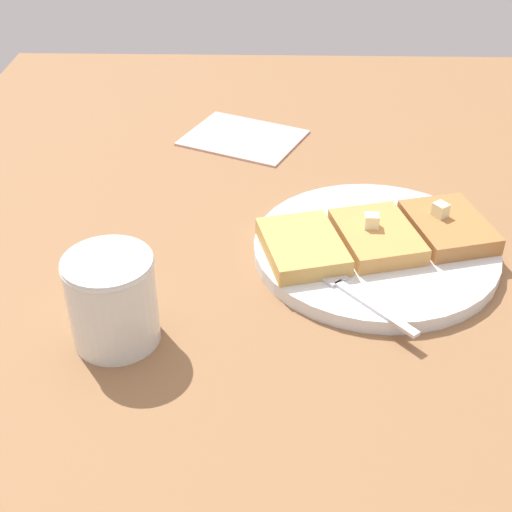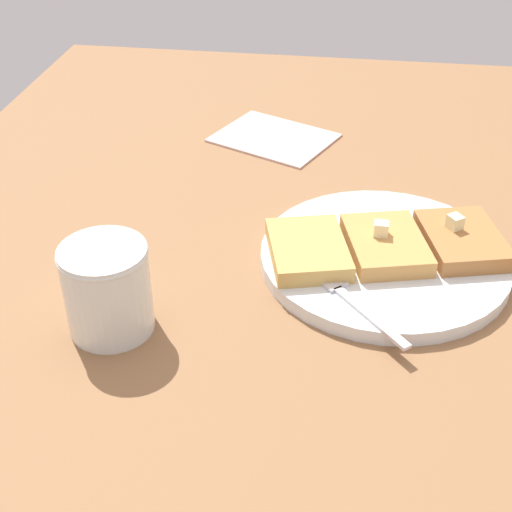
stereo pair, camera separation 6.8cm
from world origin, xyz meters
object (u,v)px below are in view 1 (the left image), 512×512
at_px(plate, 375,249).
at_px(fork, 347,287).
at_px(syrup_jar, 113,303).
at_px(napkin, 243,138).

distance_m(plate, fork, 0.09).
bearing_deg(syrup_jar, napkin, -103.18).
height_order(syrup_jar, napkin, syrup_jar).
height_order(fork, syrup_jar, syrup_jar).
height_order(plate, fork, fork).
distance_m(plate, syrup_jar, 0.29).
xyz_separation_m(fork, syrup_jar, (0.21, 0.06, 0.02)).
bearing_deg(plate, fork, 65.21).
distance_m(fork, napkin, 0.38).
bearing_deg(napkin, syrup_jar, 76.82).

